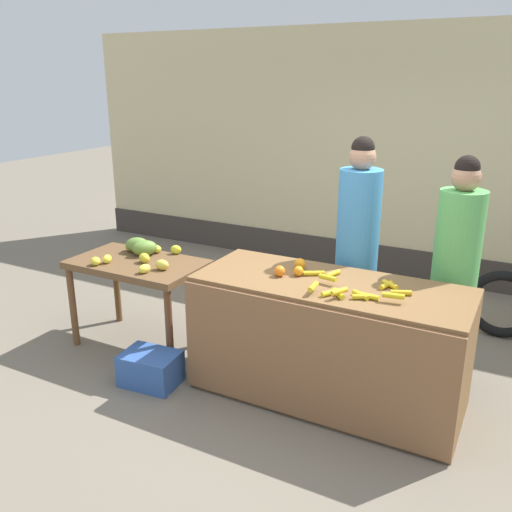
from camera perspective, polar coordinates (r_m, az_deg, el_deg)
name	(u,v)px	position (r m, az deg, el deg)	size (l,w,h in m)	color
ground_plane	(290,384)	(4.44, 3.54, -13.24)	(24.00, 24.00, 0.00)	#756B5B
market_wall_back	(397,158)	(6.66, 14.59, 9.92)	(8.58, 0.23, 2.89)	beige
fruit_stall_counter	(328,341)	(4.10, 7.51, -8.83)	(1.97, 0.80, 0.92)	brown
side_table_wooden	(138,272)	(4.86, -12.25, -1.68)	(1.16, 0.67, 0.80)	brown
banana_bunch_pile	(354,288)	(3.78, 10.17, -3.30)	(0.81, 0.52, 0.07)	gold
orange_pile	(293,268)	(4.07, 3.86, -1.28)	(0.20, 0.30, 0.09)	orange
mango_papaya_pile	(141,250)	(4.91, -11.91, 0.58)	(0.69, 0.68, 0.14)	yellow
vendor_woman_blue_shirt	(357,253)	(4.49, 10.48, 0.31)	(0.34, 0.34, 1.89)	#33333D
vendor_woman_green_shirt	(454,274)	(4.37, 20.06, -1.73)	(0.34, 0.34, 1.79)	#33333D
produce_crate	(151,369)	(4.45, -10.96, -11.48)	(0.44, 0.32, 0.26)	#3359A5
produce_sack	(259,308)	(5.12, 0.30, -5.48)	(0.36, 0.30, 0.51)	tan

